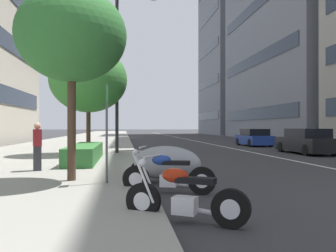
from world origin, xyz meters
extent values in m
cube|color=gray|center=(30.00, 11.71, 0.07)|extent=(160.00, 9.30, 0.15)
cube|color=silver|center=(35.00, 0.00, 0.00)|extent=(110.00, 0.16, 0.01)
cylinder|color=black|center=(0.19, 7.41, 0.31)|extent=(0.41, 0.59, 0.61)
cylinder|color=silver|center=(0.19, 7.41, 0.31)|extent=(0.26, 0.33, 0.31)
cylinder|color=black|center=(-0.55, 6.10, 0.31)|extent=(0.41, 0.59, 0.61)
cylinder|color=silver|center=(-0.55, 6.10, 0.31)|extent=(0.26, 0.33, 0.31)
cube|color=silver|center=(-0.18, 6.75, 0.29)|extent=(0.41, 0.46, 0.28)
cube|color=black|center=(-0.27, 6.60, 0.71)|extent=(0.51, 0.67, 0.10)
ellipsoid|color=#991E0A|center=(-0.10, 6.90, 0.77)|extent=(0.44, 0.52, 0.24)
cylinder|color=silver|center=(0.09, 7.37, 0.61)|extent=(0.19, 0.30, 0.64)
cylinder|color=silver|center=(0.21, 7.30, 0.61)|extent=(0.19, 0.30, 0.64)
cylinder|color=silver|center=(0.11, 7.27, 1.07)|extent=(0.54, 0.33, 0.04)
sphere|color=silver|center=(0.20, 7.42, 0.95)|extent=(0.14, 0.14, 0.14)
cylinder|color=silver|center=(-0.20, 6.44, 0.18)|extent=(0.42, 0.64, 0.16)
cylinder|color=black|center=(2.64, 7.44, 0.32)|extent=(0.30, 0.65, 0.64)
cylinder|color=silver|center=(2.64, 7.44, 0.32)|extent=(0.22, 0.35, 0.32)
cylinder|color=black|center=(2.18, 5.95, 0.32)|extent=(0.30, 0.65, 0.64)
cylinder|color=silver|center=(2.18, 5.95, 0.32)|extent=(0.22, 0.35, 0.32)
cube|color=silver|center=(2.41, 6.70, 0.31)|extent=(0.36, 0.44, 0.28)
cube|color=black|center=(2.35, 6.53, 0.72)|extent=(0.40, 0.68, 0.10)
ellipsoid|color=navy|center=(2.46, 6.86, 0.78)|extent=(0.37, 0.51, 0.24)
cylinder|color=silver|center=(2.55, 7.39, 0.63)|extent=(0.14, 0.32, 0.64)
cylinder|color=silver|center=(2.68, 7.35, 0.63)|extent=(0.14, 0.32, 0.64)
cylinder|color=silver|center=(2.59, 7.29, 1.08)|extent=(0.58, 0.21, 0.04)
sphere|color=silver|center=(2.64, 7.46, 0.96)|extent=(0.14, 0.14, 0.14)
cylinder|color=silver|center=(2.46, 6.39, 0.19)|extent=(0.29, 0.68, 0.16)
ellipsoid|color=gray|center=(3.91, 6.57, 0.57)|extent=(1.59, 2.11, 0.93)
cylinder|color=black|center=(4.27, 7.27, 0.30)|extent=(0.37, 0.59, 0.60)
cube|color=black|center=(13.71, -2.73, 0.54)|extent=(4.66, 1.78, 0.78)
cube|color=black|center=(13.56, -2.74, 1.19)|extent=(2.52, 1.63, 0.52)
cylinder|color=black|center=(15.25, -1.93, 0.31)|extent=(0.62, 0.22, 0.62)
cylinder|color=black|center=(15.25, -3.53, 0.31)|extent=(0.62, 0.22, 0.62)
cylinder|color=black|center=(12.17, -1.93, 0.31)|extent=(0.62, 0.22, 0.62)
cylinder|color=black|center=(12.18, -3.54, 0.31)|extent=(0.62, 0.22, 0.62)
cube|color=navy|center=(22.19, -2.78, 0.50)|extent=(4.23, 1.89, 0.70)
cube|color=black|center=(22.05, -2.78, 1.12)|extent=(2.32, 1.72, 0.53)
cylinder|color=black|center=(23.57, -1.93, 0.31)|extent=(0.62, 0.23, 0.62)
cylinder|color=black|center=(23.59, -3.60, 0.31)|extent=(0.62, 0.23, 0.62)
cylinder|color=black|center=(20.79, -1.96, 0.31)|extent=(0.62, 0.23, 0.62)
cylinder|color=black|center=(20.82, -3.64, 0.31)|extent=(0.62, 0.23, 0.62)
cylinder|color=#47494C|center=(3.25, 8.16, 1.39)|extent=(0.06, 0.06, 2.49)
cube|color=#1E8C33|center=(3.25, 8.15, 2.39)|extent=(0.32, 0.02, 0.40)
cylinder|color=#232326|center=(13.73, 8.10, 4.47)|extent=(0.18, 0.18, 8.65)
cube|color=#B21E23|center=(13.38, 8.10, 5.11)|extent=(0.56, 0.03, 1.10)
cube|color=#B21E23|center=(14.08, 8.10, 5.11)|extent=(0.56, 0.03, 1.10)
cube|color=#337033|center=(9.29, 9.33, 0.48)|extent=(5.83, 1.10, 0.66)
cylinder|color=#473323|center=(3.79, 9.10, 1.52)|extent=(0.22, 0.22, 2.74)
ellipsoid|color=#2D6B2D|center=(3.79, 9.10, 3.97)|extent=(2.89, 2.89, 2.45)
cylinder|color=#473323|center=(13.01, 9.55, 1.33)|extent=(0.22, 0.22, 2.35)
ellipsoid|color=#387A33|center=(13.01, 9.55, 4.00)|extent=(3.99, 3.99, 3.39)
cube|color=#2D2D33|center=(6.10, 10.50, 0.54)|extent=(0.37, 0.32, 0.79)
cube|color=maroon|center=(6.10, 10.50, 1.21)|extent=(0.46, 0.36, 0.54)
sphere|color=tan|center=(6.10, 10.50, 1.58)|extent=(0.21, 0.21, 0.21)
cube|color=#232D3D|center=(38.79, -9.02, 3.23)|extent=(24.01, 0.08, 1.50)
cube|color=#232D3D|center=(38.79, -9.02, 10.17)|extent=(24.01, 0.08, 1.50)
cube|color=#232D3D|center=(38.79, -9.02, 17.10)|extent=(24.01, 0.08, 1.50)
cube|color=slate|center=(64.63, -18.34, 23.11)|extent=(18.64, 18.55, 46.22)
cube|color=#2D3842|center=(64.63, -9.02, 3.70)|extent=(16.77, 0.08, 1.50)
cube|color=#2D3842|center=(64.63, -9.02, 10.32)|extent=(16.77, 0.08, 1.50)
cube|color=#2D3842|center=(64.63, -9.02, 16.95)|extent=(16.77, 0.08, 1.50)
cube|color=#2D3842|center=(64.63, -9.02, 23.57)|extent=(16.77, 0.08, 1.50)
camera|label=1|loc=(-5.89, 7.73, 1.56)|focal=38.36mm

